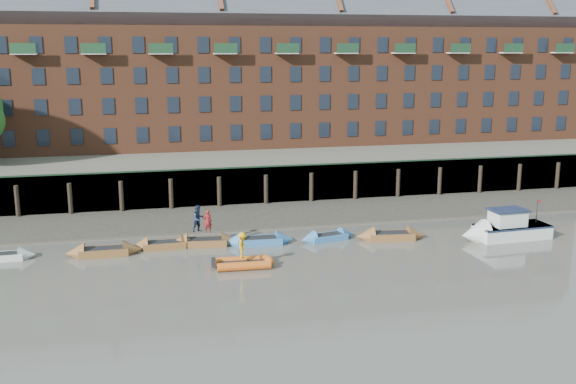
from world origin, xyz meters
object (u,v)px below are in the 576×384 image
object	(u,v)px
rowboat_4	(259,241)
person_rower_b	(199,219)
rowboat_0	(1,257)
rowboat_1	(104,251)
rowboat_2	(164,245)
motor_launch	(499,230)
person_rib_crew	(243,246)
rowboat_5	(328,237)
rib_tender	(245,263)
person_rower_a	(208,221)
rowboat_3	(205,242)
rowboat_6	(391,236)

from	to	relation	value
rowboat_4	person_rower_b	bearing A→B (deg)	170.84
rowboat_0	rowboat_1	world-z (taller)	rowboat_1
rowboat_2	rowboat_0	bearing A→B (deg)	-179.10
rowboat_2	person_rower_b	size ratio (longest dim) A/B	2.39
rowboat_2	motor_launch	distance (m)	23.24
person_rower_b	person_rib_crew	size ratio (longest dim) A/B	1.12
person_rower_b	rowboat_4	bearing A→B (deg)	-36.63
rowboat_5	motor_launch	world-z (taller)	motor_launch
rowboat_4	rib_tender	size ratio (longest dim) A/B	1.34
rowboat_5	person_rower_a	xyz separation A→B (m)	(-8.31, 0.56, 1.48)
rowboat_3	rib_tender	world-z (taller)	rowboat_3
rowboat_6	person_rib_crew	bearing A→B (deg)	-153.35
rowboat_3	rowboat_4	bearing A→B (deg)	-1.31
rowboat_5	person_rower_b	size ratio (longest dim) A/B	2.32
rowboat_3	rowboat_5	xyz separation A→B (m)	(8.56, -0.59, -0.03)
motor_launch	rowboat_4	bearing A→B (deg)	-11.87
rowboat_0	rowboat_4	size ratio (longest dim) A/B	0.87
rowboat_5	rib_tender	distance (m)	8.02
rowboat_6	rowboat_4	bearing A→B (deg)	-177.55
rowboat_4	person_rib_crew	size ratio (longest dim) A/B	2.90
rowboat_5	person_rower_a	bearing A→B (deg)	164.44
rowboat_0	motor_launch	world-z (taller)	motor_launch
rowboat_1	rowboat_6	bearing A→B (deg)	-2.13
motor_launch	person_rower_b	size ratio (longest dim) A/B	3.61
rowboat_6	person_rower_b	world-z (taller)	person_rower_b
rib_tender	rowboat_1	bearing A→B (deg)	154.88
rowboat_4	person_rower_b	distance (m)	4.40
rowboat_2	person_rower_b	distance (m)	2.88
rowboat_5	motor_launch	size ratio (longest dim) A/B	0.64
rowboat_0	motor_launch	bearing A→B (deg)	-5.92
rowboat_3	rowboat_6	distance (m)	13.03
rib_tender	person_rower_a	distance (m)	5.63
rowboat_0	rowboat_4	distance (m)	16.62
rowboat_0	person_rower_b	distance (m)	12.72
rowboat_0	rowboat_6	size ratio (longest dim) A/B	0.83
rowboat_5	person_rib_crew	distance (m)	8.27
rowboat_3	motor_launch	world-z (taller)	motor_launch
rowboat_4	person_rower_a	size ratio (longest dim) A/B	3.06
person_rower_b	person_rower_a	bearing A→B (deg)	-53.17
rowboat_3	rowboat_4	world-z (taller)	rowboat_4
motor_launch	person_rower_a	xyz separation A→B (m)	(-20.07, 3.05, 1.00)
person_rower_a	person_rib_crew	size ratio (longest dim) A/B	0.95
rowboat_0	rowboat_3	bearing A→B (deg)	0.28
rowboat_0	rowboat_5	xyz separation A→B (m)	(21.50, -0.26, -0.00)
rowboat_3	rowboat_5	world-z (taller)	rowboat_3
rowboat_3	rib_tender	size ratio (longest dim) A/B	1.33
rowboat_6	person_rower_a	world-z (taller)	person_rower_a
rowboat_4	person_rower_a	distance (m)	3.77
rowboat_2	rowboat_3	world-z (taller)	rowboat_3
rowboat_1	motor_launch	size ratio (longest dim) A/B	0.72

